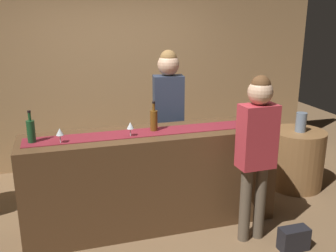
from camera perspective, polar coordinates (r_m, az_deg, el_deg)
name	(u,v)px	position (r m, az deg, el deg)	size (l,w,h in m)	color
ground_plane	(152,222)	(4.22, -2.39, -14.13)	(10.00, 10.00, 0.00)	brown
back_wall	(118,64)	(5.54, -7.50, 9.10)	(6.00, 0.12, 2.90)	tan
bar_counter	(152,179)	(3.99, -2.47, -7.87)	(2.56, 0.60, 1.01)	#543821
counter_runner_cloth	(151,132)	(3.81, -2.57, -0.90)	(2.43, 0.28, 0.01)	maroon
wine_bottle_green	(31,131)	(3.68, -19.74, -0.71)	(0.07, 0.07, 0.30)	#194723
wine_bottle_amber	(154,120)	(3.82, -2.12, 0.89)	(0.07, 0.07, 0.30)	brown
wine_glass_near_customer	(60,132)	(3.58, -15.82, -0.91)	(0.07, 0.07, 0.14)	silver
wine_glass_mid_counter	(130,126)	(3.66, -5.63, 0.00)	(0.07, 0.07, 0.14)	silver
bartender	(168,108)	(4.41, 0.06, 2.71)	(0.36, 0.25, 1.76)	#26262B
customer_sipping	(257,143)	(3.62, 13.08, -2.50)	(0.35, 0.23, 1.62)	brown
round_side_table	(296,159)	(5.14, 18.54, -4.65)	(0.68, 0.68, 0.74)	olive
vase_on_side_table	(301,122)	(4.97, 19.20, 0.54)	(0.13, 0.13, 0.24)	slate
handbag	(294,239)	(3.93, 18.23, -15.66)	(0.28, 0.14, 0.22)	black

